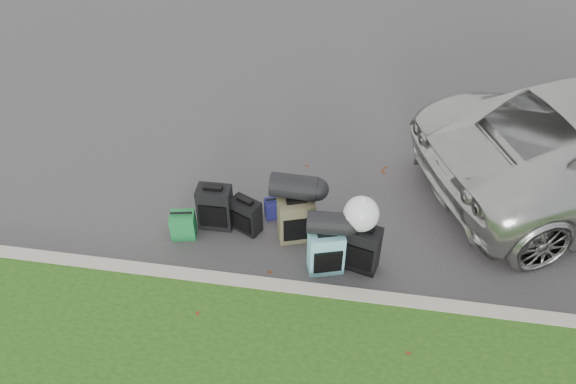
# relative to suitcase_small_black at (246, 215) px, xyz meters

# --- Properties ---
(ground) EXTENTS (120.00, 120.00, 0.00)m
(ground) POSITION_rel_suitcase_small_black_xyz_m (0.63, 0.00, -0.24)
(ground) COLOR #383535
(ground) RESTS_ON ground
(curb) EXTENTS (120.00, 0.18, 0.15)m
(curb) POSITION_rel_suitcase_small_black_xyz_m (0.63, -1.00, -0.17)
(curb) COLOR #9E937F
(curb) RESTS_ON ground
(suitcase_small_black) EXTENTS (0.44, 0.36, 0.49)m
(suitcase_small_black) POSITION_rel_suitcase_small_black_xyz_m (0.00, 0.00, 0.00)
(suitcase_small_black) COLOR black
(suitcase_small_black) RESTS_ON ground
(suitcase_large_black_left) EXTENTS (0.45, 0.27, 0.63)m
(suitcase_large_black_left) POSITION_rel_suitcase_small_black_xyz_m (-0.41, 0.02, 0.07)
(suitcase_large_black_left) COLOR black
(suitcase_large_black_left) RESTS_ON ground
(suitcase_olive) EXTENTS (0.52, 0.41, 0.62)m
(suitcase_olive) POSITION_rel_suitcase_small_black_xyz_m (0.67, -0.04, 0.07)
(suitcase_olive) COLOR #47422D
(suitcase_olive) RESTS_ON ground
(suitcase_teal) EXTENTS (0.48, 0.36, 0.60)m
(suitcase_teal) POSITION_rel_suitcase_small_black_xyz_m (1.11, -0.54, 0.06)
(suitcase_teal) COLOR #5BA1A8
(suitcase_teal) RESTS_ON ground
(suitcase_large_black_right) EXTENTS (0.48, 0.35, 0.64)m
(suitcase_large_black_right) POSITION_rel_suitcase_small_black_xyz_m (1.53, -0.43, 0.08)
(suitcase_large_black_right) COLOR black
(suitcase_large_black_right) RESTS_ON ground
(tote_green) EXTENTS (0.36, 0.31, 0.36)m
(tote_green) POSITION_rel_suitcase_small_black_xyz_m (-0.79, -0.23, -0.07)
(tote_green) COLOR #1B7B37
(tote_green) RESTS_ON ground
(tote_navy) EXTENTS (0.30, 0.27, 0.26)m
(tote_navy) POSITION_rel_suitcase_small_black_xyz_m (0.32, 0.31, -0.11)
(tote_navy) COLOR #171852
(tote_navy) RESTS_ON ground
(duffel_left) EXTENTS (0.59, 0.33, 0.32)m
(duffel_left) POSITION_rel_suitcase_small_black_xyz_m (0.62, 0.05, 0.54)
(duffel_left) COLOR black
(duffel_left) RESTS_ON suitcase_olive
(duffel_right) EXTENTS (0.51, 0.30, 0.27)m
(duffel_right) POSITION_rel_suitcase_small_black_xyz_m (1.11, -0.48, 0.50)
(duffel_right) COLOR black
(duffel_right) RESTS_ON suitcase_teal
(trash_bag) EXTENTS (0.42, 0.42, 0.42)m
(trash_bag) POSITION_rel_suitcase_small_black_xyz_m (1.48, -0.39, 0.61)
(trash_bag) COLOR white
(trash_bag) RESTS_ON suitcase_large_black_right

